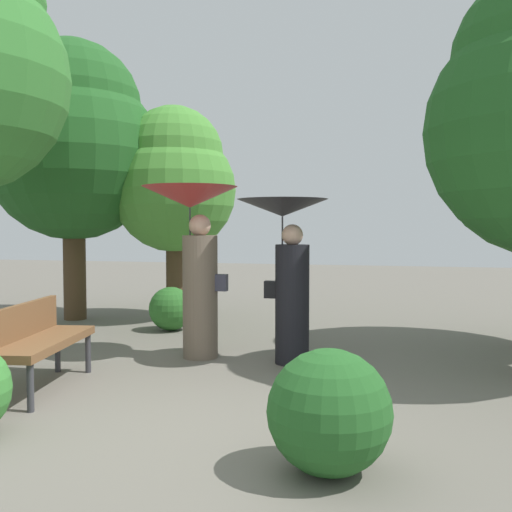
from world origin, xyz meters
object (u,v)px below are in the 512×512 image
at_px(person_right, 287,255).
at_px(tree_near_left, 174,180).
at_px(person_left, 195,241).
at_px(tree_far_back, 73,140).
at_px(park_bench, 37,337).

bearing_deg(person_right, tree_near_left, 43.94).
height_order(person_left, tree_far_back, tree_far_back).
distance_m(person_right, tree_near_left, 3.79).
xyz_separation_m(person_left, tree_far_back, (-3.01, 2.19, 1.64)).
bearing_deg(tree_far_back, tree_near_left, 13.69).
distance_m(person_left, tree_near_left, 3.08).
xyz_separation_m(park_bench, tree_near_left, (-0.35, 4.30, 1.87)).
height_order(person_left, person_right, person_left).
xyz_separation_m(park_bench, tree_far_back, (-2.02, 3.89, 2.54)).
distance_m(person_left, tree_far_back, 4.07).
bearing_deg(tree_near_left, tree_far_back, -166.31).
height_order(person_right, park_bench, person_right).
bearing_deg(tree_near_left, park_bench, -85.38).
relative_size(person_right, tree_far_back, 0.40).
relative_size(person_left, tree_near_left, 0.57).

